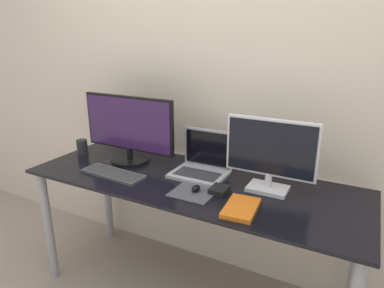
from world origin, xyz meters
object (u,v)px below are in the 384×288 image
Objects in this scene: laptop at (203,163)px; power_brick at (219,190)px; monitor_right at (270,153)px; mug at (82,147)px; mouse at (196,188)px; book at (241,208)px; monitor_left at (129,129)px; keyboard at (113,174)px.

laptop is 3.09× the size of power_brick.
monitor_right is at bearing -6.64° from laptop.
laptop is at bearing 134.24° from power_brick.
laptop is 3.09× the size of mug.
monitor_right is at bearing 35.32° from power_brick.
book is (0.27, -0.07, -0.01)m from mouse.
monitor_left is 1.37× the size of monitor_right.
monitor_left is at bearing 101.75° from keyboard.
laptop is 0.52m from keyboard.
laptop is 0.26m from mouse.
mouse is 0.95m from mug.
keyboard is 1.68× the size of book.
keyboard is (-0.44, -0.27, -0.05)m from laptop.
monitor_right reaches higher than mug.
keyboard is at bearing -165.36° from monitor_right.
laptop reaches higher than book.
power_brick is at bearing -144.68° from monitor_right.
laptop is 4.90× the size of mouse.
mouse is 0.63× the size of mug.
keyboard is at bearing -173.59° from power_brick.
mug reaches higher than mouse.
power_brick is at bearing 143.95° from book.
monitor_right is 1.26m from mug.
mug is (-0.94, 0.16, 0.03)m from mouse.
book reaches higher than keyboard.
mouse reaches higher than power_brick.
mouse is (0.56, -0.19, -0.19)m from monitor_left.
monitor_right is at bearing 0.01° from monitor_left.
mouse is at bearing -157.80° from power_brick.
power_brick reaches higher than keyboard.
monitor_left is 10.10× the size of mouse.
laptop is (-0.40, 0.05, -0.14)m from monitor_right.
monitor_right reaches higher than laptop.
mouse is 0.12m from power_brick.
mug is at bearing 169.20° from book.
monitor_left is 0.51m from laptop.
laptop is at bearing 173.36° from monitor_right.
monitor_left reaches higher than mouse.
monitor_left reaches higher than power_brick.
monitor_left is at bearing -179.99° from monitor_right.
monitor_left is 0.88m from monitor_right.
laptop reaches higher than mouse.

